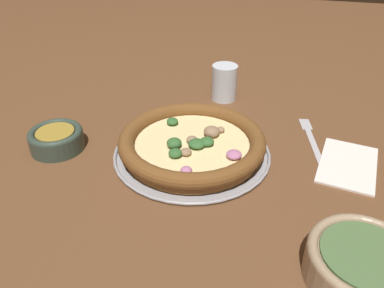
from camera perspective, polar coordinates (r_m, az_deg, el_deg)
name	(u,v)px	position (r m, az deg, el deg)	size (l,w,h in m)	color
ground_plane	(192,154)	(0.73, 0.00, -1.60)	(3.00, 3.00, 0.00)	brown
pizza_tray	(192,153)	(0.73, 0.00, -1.32)	(0.30, 0.30, 0.01)	#9E9EA3
pizza	(192,143)	(0.72, 0.02, 0.22)	(0.28, 0.28, 0.04)	#A86B33
bowl_near	(56,138)	(0.78, -19.97, 0.82)	(0.10, 0.10, 0.04)	#334238
bowl_far	(364,264)	(0.54, 24.68, -16.31)	(0.15, 0.15, 0.05)	#9E8466
drinking_cup	(224,82)	(0.93, 4.95, 9.33)	(0.06, 0.06, 0.09)	silver
napkin	(348,164)	(0.76, 22.68, -2.78)	(0.17, 0.12, 0.01)	white
fork	(311,137)	(0.82, 17.64, 1.05)	(0.18, 0.05, 0.00)	#B7B7BC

